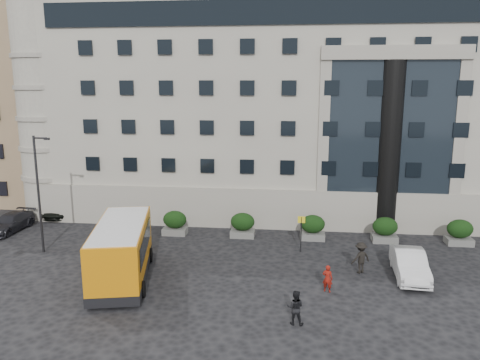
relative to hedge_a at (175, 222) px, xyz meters
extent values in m
plane|color=black|center=(4.00, -7.80, -0.93)|extent=(120.00, 120.00, 0.00)
cube|color=gray|center=(10.00, 14.20, 8.07)|extent=(44.00, 24.00, 18.00)
cylinder|color=black|center=(16.00, 2.50, 5.57)|extent=(1.80, 1.80, 13.00)
cube|color=#886D4F|center=(-20.00, 12.20, 9.07)|extent=(14.00, 14.00, 20.00)
cube|color=olive|center=(-23.00, 30.20, 10.07)|extent=(13.00, 13.00, 22.00)
cube|color=#5D5D5A|center=(0.00, 0.00, -0.68)|extent=(1.80, 1.20, 0.50)
ellipsoid|color=black|center=(0.00, 0.00, 0.24)|extent=(1.80, 1.26, 1.34)
cube|color=#5D5D5A|center=(5.20, 0.00, -0.68)|extent=(1.80, 1.20, 0.50)
ellipsoid|color=black|center=(5.20, 0.00, 0.24)|extent=(1.80, 1.26, 1.34)
cube|color=#5D5D5A|center=(10.40, 0.00, -0.68)|extent=(1.80, 1.20, 0.50)
ellipsoid|color=black|center=(10.40, 0.00, 0.24)|extent=(1.80, 1.26, 1.34)
cube|color=#5D5D5A|center=(15.60, 0.00, -0.68)|extent=(1.80, 1.20, 0.50)
ellipsoid|color=black|center=(15.60, 0.00, 0.24)|extent=(1.80, 1.26, 1.34)
cube|color=#5D5D5A|center=(20.80, 0.00, -0.68)|extent=(1.80, 1.20, 0.50)
ellipsoid|color=black|center=(20.80, 0.00, 0.24)|extent=(1.80, 1.26, 1.34)
cylinder|color=#262628|center=(-8.00, -4.80, 3.07)|extent=(0.16, 0.16, 8.00)
cylinder|color=#262628|center=(-7.55, -4.80, 6.92)|extent=(0.90, 0.12, 0.12)
cube|color=black|center=(-7.10, -4.80, 6.87)|extent=(0.35, 0.18, 0.14)
cylinder|color=#262628|center=(9.50, -2.80, 0.32)|extent=(0.08, 0.08, 2.50)
cube|color=yellow|center=(9.50, -2.80, 1.37)|extent=(0.50, 0.06, 0.45)
cube|color=orange|center=(-1.01, -8.49, 1.01)|extent=(4.44, 8.44, 2.78)
cube|color=black|center=(-1.01, -8.49, -0.48)|extent=(4.48, 8.49, 0.55)
cube|color=black|center=(-1.01, -8.49, 1.31)|extent=(4.11, 6.73, 1.21)
cube|color=silver|center=(-1.01, -8.49, 2.35)|extent=(4.21, 8.02, 0.18)
cylinder|color=black|center=(-1.80, -11.30, -0.48)|extent=(0.47, 0.94, 0.90)
cylinder|color=black|center=(0.89, -10.70, -0.48)|extent=(0.47, 0.94, 0.90)
cylinder|color=black|center=(-2.92, -6.28, -0.48)|extent=(0.47, 0.94, 0.90)
cylinder|color=black|center=(-0.23, -5.68, -0.48)|extent=(0.47, 0.94, 0.90)
cube|color=#9C1C0B|center=(-10.18, 11.30, 0.77)|extent=(2.68, 4.04, 2.74)
cube|color=#9C1C0B|center=(-10.07, 8.45, 0.33)|extent=(2.48, 1.85, 1.86)
cube|color=black|center=(-10.03, 7.68, 0.72)|extent=(2.09, 0.20, 0.88)
cylinder|color=black|center=(-11.27, 8.51, -0.47)|extent=(0.32, 0.93, 0.92)
cylinder|color=black|center=(-8.87, 8.61, -0.47)|extent=(0.32, 0.93, 0.92)
cylinder|color=black|center=(-11.42, 12.12, -0.47)|extent=(0.32, 0.93, 0.92)
cylinder|color=black|center=(-9.01, 12.22, -0.47)|extent=(0.32, 0.93, 0.92)
imported|color=black|center=(-13.00, -0.64, -0.25)|extent=(2.11, 4.74, 1.35)
imported|color=black|center=(-10.97, 4.01, -0.24)|extent=(2.38, 5.01, 1.38)
imported|color=silver|center=(15.85, -6.36, -0.12)|extent=(2.00, 5.02, 1.62)
imported|color=maroon|center=(10.87, -8.92, -0.15)|extent=(0.65, 0.53, 1.55)
imported|color=black|center=(9.08, -12.69, -0.07)|extent=(0.89, 0.73, 1.71)
imported|color=black|center=(13.05, -6.01, 0.04)|extent=(1.45, 1.24, 1.94)
camera|label=1|loc=(8.75, -33.45, 10.43)|focal=35.00mm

